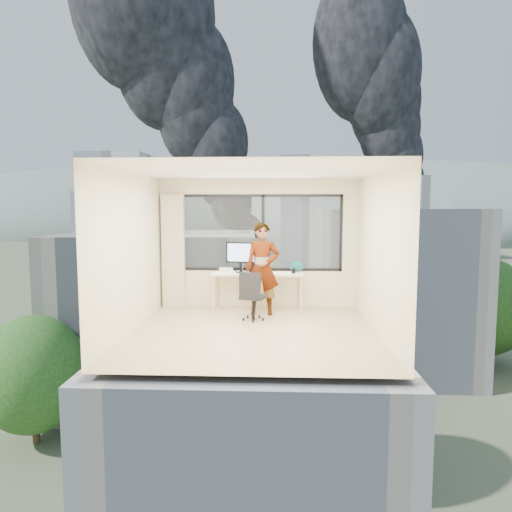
# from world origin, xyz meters

# --- Properties ---
(floor) EXTENTS (4.00, 4.00, 0.01)m
(floor) POSITION_xyz_m (0.00, 0.00, 0.00)
(floor) COLOR #CCB284
(floor) RESTS_ON ground
(ceiling) EXTENTS (4.00, 4.00, 0.01)m
(ceiling) POSITION_xyz_m (0.00, 0.00, 2.60)
(ceiling) COLOR white
(ceiling) RESTS_ON ground
(wall_front) EXTENTS (4.00, 0.01, 2.60)m
(wall_front) POSITION_xyz_m (0.00, -2.00, 1.30)
(wall_front) COLOR beige
(wall_front) RESTS_ON ground
(wall_left) EXTENTS (0.01, 4.00, 2.60)m
(wall_left) POSITION_xyz_m (-2.00, 0.00, 1.30)
(wall_left) COLOR beige
(wall_left) RESTS_ON ground
(wall_right) EXTENTS (0.01, 4.00, 2.60)m
(wall_right) POSITION_xyz_m (2.00, 0.00, 1.30)
(wall_right) COLOR beige
(wall_right) RESTS_ON ground
(window_wall) EXTENTS (3.30, 0.16, 1.55)m
(window_wall) POSITION_xyz_m (0.05, 2.00, 1.52)
(window_wall) COLOR black
(window_wall) RESTS_ON ground
(curtain) EXTENTS (0.45, 0.14, 2.30)m
(curtain) POSITION_xyz_m (-1.72, 1.88, 1.15)
(curtain) COLOR beige
(curtain) RESTS_ON floor
(desk) EXTENTS (1.80, 0.60, 0.75)m
(desk) POSITION_xyz_m (0.00, 1.66, 0.38)
(desk) COLOR beige
(desk) RESTS_ON floor
(chair) EXTENTS (0.58, 0.58, 0.91)m
(chair) POSITION_xyz_m (-0.04, 0.81, 0.45)
(chair) COLOR black
(chair) RESTS_ON floor
(person) EXTENTS (0.65, 0.44, 1.75)m
(person) POSITION_xyz_m (0.11, 1.31, 0.88)
(person) COLOR #2D2D33
(person) RESTS_ON floor
(monitor) EXTENTS (0.63, 0.27, 0.61)m
(monitor) POSITION_xyz_m (-0.33, 1.72, 1.06)
(monitor) COLOR black
(monitor) RESTS_ON desk
(game_console) EXTENTS (0.28, 0.24, 0.07)m
(game_console) POSITION_xyz_m (-0.64, 1.92, 0.78)
(game_console) COLOR white
(game_console) RESTS_ON desk
(laptop) EXTENTS (0.48, 0.49, 0.24)m
(laptop) POSITION_xyz_m (-0.08, 1.60, 0.87)
(laptop) COLOR black
(laptop) RESTS_ON desk
(cellphone) EXTENTS (0.13, 0.09, 0.01)m
(cellphone) POSITION_xyz_m (-0.21, 1.57, 0.76)
(cellphone) COLOR black
(cellphone) RESTS_ON desk
(pen_cup) EXTENTS (0.10, 0.10, 0.10)m
(pen_cup) POSITION_xyz_m (0.71, 1.62, 0.80)
(pen_cup) COLOR black
(pen_cup) RESTS_ON desk
(handbag) EXTENTS (0.32, 0.23, 0.22)m
(handbag) POSITION_xyz_m (0.78, 1.86, 0.86)
(handbag) COLOR #0D4E48
(handbag) RESTS_ON desk
(exterior_ground) EXTENTS (400.00, 400.00, 0.04)m
(exterior_ground) POSITION_xyz_m (0.00, 120.00, -14.00)
(exterior_ground) COLOR #515B3D
(exterior_ground) RESTS_ON ground
(near_bldg_a) EXTENTS (16.00, 12.00, 14.00)m
(near_bldg_a) POSITION_xyz_m (-9.00, 30.00, -7.00)
(near_bldg_a) COLOR beige
(near_bldg_a) RESTS_ON exterior_ground
(near_bldg_b) EXTENTS (14.00, 13.00, 16.00)m
(near_bldg_b) POSITION_xyz_m (12.00, 38.00, -6.00)
(near_bldg_b) COLOR silver
(near_bldg_b) RESTS_ON exterior_ground
(far_tower_a) EXTENTS (14.00, 14.00, 28.00)m
(far_tower_a) POSITION_xyz_m (-35.00, 95.00, 0.00)
(far_tower_a) COLOR silver
(far_tower_a) RESTS_ON exterior_ground
(far_tower_b) EXTENTS (13.00, 13.00, 30.00)m
(far_tower_b) POSITION_xyz_m (8.00, 120.00, 1.00)
(far_tower_b) COLOR silver
(far_tower_b) RESTS_ON exterior_ground
(far_tower_c) EXTENTS (15.00, 15.00, 26.00)m
(far_tower_c) POSITION_xyz_m (45.00, 140.00, -1.00)
(far_tower_c) COLOR silver
(far_tower_c) RESTS_ON exterior_ground
(far_tower_d) EXTENTS (16.00, 14.00, 22.00)m
(far_tower_d) POSITION_xyz_m (-60.00, 150.00, -3.00)
(far_tower_d) COLOR silver
(far_tower_d) RESTS_ON exterior_ground
(hill_a) EXTENTS (288.00, 216.00, 90.00)m
(hill_a) POSITION_xyz_m (-120.00, 320.00, -14.00)
(hill_a) COLOR slate
(hill_a) RESTS_ON exterior_ground
(hill_b) EXTENTS (300.00, 220.00, 96.00)m
(hill_b) POSITION_xyz_m (100.00, 320.00, -14.00)
(hill_b) COLOR slate
(hill_b) RESTS_ON exterior_ground
(tree_a) EXTENTS (7.00, 7.00, 8.00)m
(tree_a) POSITION_xyz_m (-16.00, 22.00, -10.00)
(tree_a) COLOR #1C4F1A
(tree_a) RESTS_ON exterior_ground
(tree_b) EXTENTS (7.60, 7.60, 9.00)m
(tree_b) POSITION_xyz_m (4.00, 18.00, -9.50)
(tree_b) COLOR #1C4F1A
(tree_b) RESTS_ON exterior_ground
(tree_c) EXTENTS (8.40, 8.40, 10.00)m
(tree_c) POSITION_xyz_m (22.00, 40.00, -9.00)
(tree_c) COLOR #1C4F1A
(tree_c) RESTS_ON exterior_ground
(smoke_plume_a) EXTENTS (40.00, 24.00, 90.00)m
(smoke_plume_a) POSITION_xyz_m (-10.00, 150.00, 39.00)
(smoke_plume_a) COLOR black
(smoke_plume_a) RESTS_ON exterior_ground
(smoke_plume_b) EXTENTS (30.00, 18.00, 70.00)m
(smoke_plume_b) POSITION_xyz_m (55.00, 170.00, 27.00)
(smoke_plume_b) COLOR black
(smoke_plume_b) RESTS_ON exterior_ground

